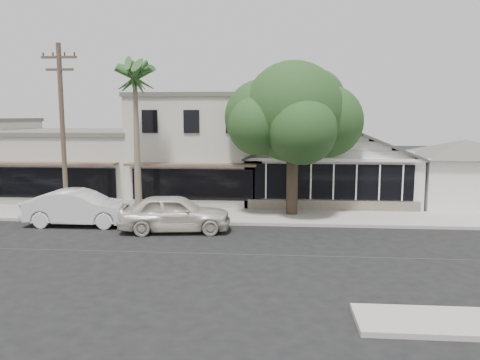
# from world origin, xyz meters

# --- Properties ---
(ground) EXTENTS (140.00, 140.00, 0.00)m
(ground) POSITION_xyz_m (0.00, 0.00, 0.00)
(ground) COLOR black
(ground) RESTS_ON ground
(sidewalk_north) EXTENTS (90.00, 3.50, 0.15)m
(sidewalk_north) POSITION_xyz_m (-8.00, 6.75, 0.07)
(sidewalk_north) COLOR #9E9991
(sidewalk_north) RESTS_ON ground
(corner_shop) EXTENTS (10.40, 8.60, 5.10)m
(corner_shop) POSITION_xyz_m (5.00, 12.47, 2.62)
(corner_shop) COLOR white
(corner_shop) RESTS_ON ground
(side_cottage) EXTENTS (6.00, 6.00, 3.00)m
(side_cottage) POSITION_xyz_m (13.20, 11.50, 1.50)
(side_cottage) COLOR white
(side_cottage) RESTS_ON ground
(row_building_near) EXTENTS (8.00, 10.00, 6.50)m
(row_building_near) POSITION_xyz_m (-3.00, 13.50, 3.25)
(row_building_near) COLOR beige
(row_building_near) RESTS_ON ground
(row_building_midnear) EXTENTS (10.00, 10.00, 4.20)m
(row_building_midnear) POSITION_xyz_m (-12.00, 13.50, 2.10)
(row_building_midnear) COLOR beige
(row_building_midnear) RESTS_ON ground
(utility_pole) EXTENTS (1.80, 0.24, 9.00)m
(utility_pole) POSITION_xyz_m (-9.00, 5.20, 4.79)
(utility_pole) COLOR brown
(utility_pole) RESTS_ON ground
(car_0) EXTENTS (5.41, 2.69, 1.77)m
(car_0) POSITION_xyz_m (-2.90, 3.46, 0.89)
(car_0) COLOR beige
(car_0) RESTS_ON ground
(car_1) EXTENTS (5.39, 1.92, 1.77)m
(car_1) POSITION_xyz_m (-7.90, 4.33, 0.89)
(car_1) COLOR silver
(car_1) RESTS_ON ground
(shade_tree) EXTENTS (7.48, 6.76, 8.29)m
(shade_tree) POSITION_xyz_m (2.60, 7.51, 5.46)
(shade_tree) COLOR #403527
(shade_tree) RESTS_ON ground
(palm_east) EXTENTS (3.32, 3.32, 8.73)m
(palm_east) POSITION_xyz_m (-5.58, 6.51, 7.48)
(palm_east) COLOR #726651
(palm_east) RESTS_ON ground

